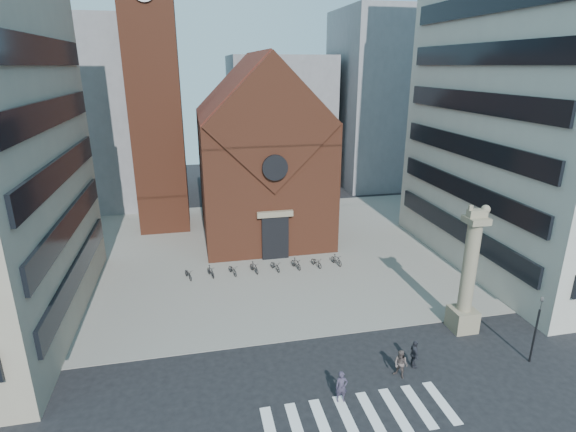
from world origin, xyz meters
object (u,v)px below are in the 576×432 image
object	(u,v)px
scooter_0	(188,274)
traffic_light	(536,328)
lion_column	(468,282)
pedestrian_1	(401,364)
pedestrian_0	(341,387)
pedestrian_2	(414,354)

from	to	relation	value
scooter_0	traffic_light	bearing A→B (deg)	-56.74
lion_column	pedestrian_1	distance (m)	7.63
pedestrian_1	lion_column	bearing A→B (deg)	83.51
traffic_light	scooter_0	bearing A→B (deg)	142.07
scooter_0	lion_column	bearing A→B (deg)	-51.48
scooter_0	pedestrian_0	bearing A→B (deg)	-83.25
lion_column	scooter_0	distance (m)	21.30
traffic_light	pedestrian_0	distance (m)	12.12
pedestrian_0	scooter_0	size ratio (longest dim) A/B	1.13
pedestrian_0	lion_column	bearing A→B (deg)	30.08
lion_column	traffic_light	size ratio (longest dim) A/B	2.02
lion_column	scooter_0	size ratio (longest dim) A/B	5.54
lion_column	pedestrian_0	size ratio (longest dim) A/B	4.90
traffic_light	pedestrian_1	xyz separation A→B (m)	(-8.16, 0.35, -1.44)
pedestrian_0	scooter_0	distance (m)	17.91
pedestrian_0	scooter_0	bearing A→B (deg)	120.19
pedestrian_2	scooter_0	xyz separation A→B (m)	(-12.75, 14.37, -0.41)
traffic_light	pedestrian_1	bearing A→B (deg)	177.56
lion_column	scooter_0	world-z (taller)	lion_column
lion_column	pedestrian_0	bearing A→B (deg)	-154.55
pedestrian_2	scooter_0	bearing A→B (deg)	50.30
pedestrian_0	scooter_0	xyz separation A→B (m)	(-7.73, 16.16, -0.42)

